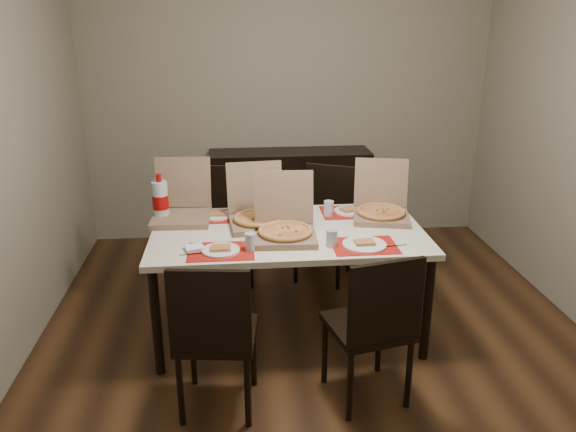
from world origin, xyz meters
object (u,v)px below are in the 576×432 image
object	(u,v)px
soda_bottle	(160,201)
sideboard	(290,197)
chair_near_right	(374,323)
dining_table	(288,239)
chair_near_left	(215,332)
dip_bowl	(298,221)
chair_far_right	(326,217)
pizza_box_center	(285,228)
chair_far_left	(231,218)

from	to	relation	value
soda_bottle	sideboard	bearing A→B (deg)	52.47
sideboard	chair_near_right	distance (m)	2.48
sideboard	dining_table	bearing A→B (deg)	-96.19
sideboard	soda_bottle	size ratio (longest dim) A/B	4.53
chair_near_left	dip_bowl	bearing A→B (deg)	60.62
dining_table	soda_bottle	size ratio (longest dim) A/B	5.44
dining_table	chair_near_right	xyz separation A→B (m)	(0.39, -0.84, -0.17)
chair_far_right	pizza_box_center	xyz separation A→B (m)	(-0.43, -0.99, 0.30)
dining_table	chair_far_left	size ratio (longest dim) A/B	1.94
chair_far_left	pizza_box_center	size ratio (longest dim) A/B	2.07
chair_far_right	sideboard	bearing A→B (deg)	106.64
sideboard	soda_bottle	xyz separation A→B (m)	(-1.04, -1.35, 0.44)
sideboard	soda_bottle	distance (m)	1.76
chair_far_right	soda_bottle	bearing A→B (deg)	-154.83
sideboard	chair_near_left	distance (m)	2.56
chair_near_right	pizza_box_center	xyz separation A→B (m)	(-0.42, 0.72, 0.30)
chair_near_left	soda_bottle	distance (m)	1.25
sideboard	pizza_box_center	size ratio (longest dim) A/B	3.34
chair_near_right	dip_bowl	world-z (taller)	chair_near_right
dining_table	sideboard	bearing A→B (deg)	83.81
pizza_box_center	soda_bottle	world-z (taller)	pizza_box_center
chair_far_right	dip_bowl	size ratio (longest dim) A/B	8.84
chair_near_left	chair_far_right	size ratio (longest dim) A/B	1.00
chair_near_right	dining_table	bearing A→B (deg)	115.10
chair_near_right	chair_far_left	size ratio (longest dim) A/B	1.00
sideboard	dip_bowl	xyz separation A→B (m)	(-0.10, -1.49, 0.31)
dining_table	chair_near_right	bearing A→B (deg)	-64.90
chair_far_right	chair_far_left	bearing A→B (deg)	176.16
chair_near_left	chair_near_right	xyz separation A→B (m)	(0.87, 0.01, 0.00)
pizza_box_center	sideboard	bearing A→B (deg)	83.23
chair_far_right	dip_bowl	distance (m)	0.84
pizza_box_center	chair_near_right	bearing A→B (deg)	-59.49
chair_far_left	dip_bowl	xyz separation A→B (m)	(0.46, -0.79, 0.25)
dip_bowl	chair_far_left	bearing A→B (deg)	120.41
chair_near_left	chair_near_right	world-z (taller)	same
chair_far_left	chair_far_right	world-z (taller)	same
sideboard	dip_bowl	bearing A→B (deg)	-93.71
chair_far_left	chair_near_right	bearing A→B (deg)	-66.32
chair_far_right	chair_near_right	bearing A→B (deg)	-90.37
dip_bowl	chair_far_right	bearing A→B (deg)	66.29
pizza_box_center	soda_bottle	xyz separation A→B (m)	(-0.83, 0.40, 0.08)
chair_near_right	chair_far_left	xyz separation A→B (m)	(-0.77, 1.76, 0.00)
chair_near_left	chair_near_right	size ratio (longest dim) A/B	1.00
chair_far_left	pizza_box_center	bearing A→B (deg)	-71.47
sideboard	pizza_box_center	xyz separation A→B (m)	(-0.21, -1.75, 0.36)
dining_table	dip_bowl	distance (m)	0.18
dining_table	chair_far_left	xyz separation A→B (m)	(-0.38, 0.93, -0.17)
chair_near_right	chair_far_right	bearing A→B (deg)	89.63
sideboard	chair_near_left	world-z (taller)	chair_near_left
soda_bottle	chair_near_right	bearing A→B (deg)	-41.81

